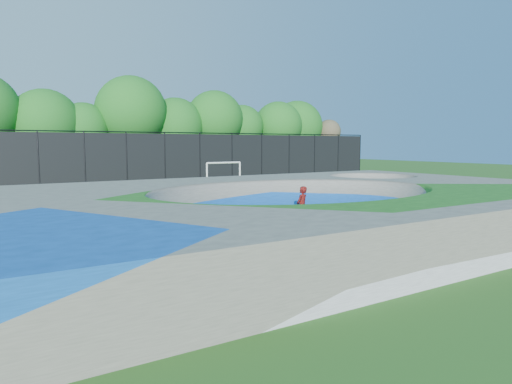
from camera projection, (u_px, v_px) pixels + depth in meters
ground at (296, 230)px, 16.56m from camera, size 120.00×120.00×0.00m
skate_deck at (297, 209)px, 16.48m from camera, size 22.00×14.00×1.50m
skater at (302, 207)px, 16.99m from camera, size 0.66×0.55×1.54m
skateboard at (302, 226)px, 17.07m from camera, size 0.81×0.40×0.05m
soccer_goal at (224, 170)px, 32.58m from camera, size 2.78×0.12×1.83m
fence at (127, 158)px, 34.04m from camera, size 48.09×0.09×4.04m
treeline at (77, 119)px, 36.69m from camera, size 52.28×7.63×8.84m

